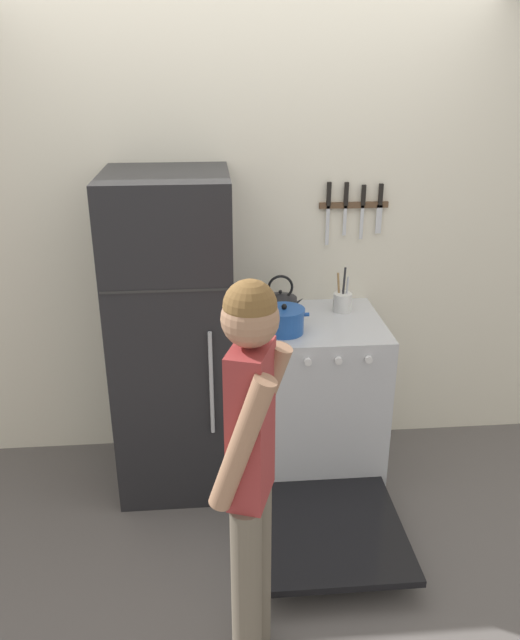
# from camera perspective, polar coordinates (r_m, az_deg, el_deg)

# --- Properties ---
(ground_plane) EXTENTS (14.00, 14.00, 0.00)m
(ground_plane) POSITION_cam_1_polar(r_m,az_deg,el_deg) (3.99, -0.71, -10.61)
(ground_plane) COLOR #5B5654
(wall_back) EXTENTS (10.00, 0.06, 2.55)m
(wall_back) POSITION_cam_1_polar(r_m,az_deg,el_deg) (3.49, -0.85, 7.48)
(wall_back) COLOR silver
(wall_back) RESTS_ON ground_plane
(refrigerator) EXTENTS (0.61, 0.68, 1.70)m
(refrigerator) POSITION_cam_1_polar(r_m,az_deg,el_deg) (3.29, -7.90, -1.54)
(refrigerator) COLOR black
(refrigerator) RESTS_ON ground_plane
(stove_range) EXTENTS (0.75, 1.38, 0.91)m
(stove_range) POSITION_cam_1_polar(r_m,az_deg,el_deg) (3.48, 4.67, -7.35)
(stove_range) COLOR silver
(stove_range) RESTS_ON ground_plane
(dutch_oven_pot) EXTENTS (0.25, 0.21, 0.15)m
(dutch_oven_pot) POSITION_cam_1_polar(r_m,az_deg,el_deg) (3.14, 2.21, -0.03)
(dutch_oven_pot) COLOR #1E4C9E
(dutch_oven_pot) RESTS_ON stove_range
(tea_kettle) EXTENTS (0.23, 0.18, 0.22)m
(tea_kettle) POSITION_cam_1_polar(r_m,az_deg,el_deg) (3.38, 1.90, 1.61)
(tea_kettle) COLOR black
(tea_kettle) RESTS_ON stove_range
(utensil_jar) EXTENTS (0.10, 0.10, 0.25)m
(utensil_jar) POSITION_cam_1_polar(r_m,az_deg,el_deg) (3.45, 7.54, 1.72)
(utensil_jar) COLOR silver
(utensil_jar) RESTS_ON stove_range
(person) EXTENTS (0.32, 0.37, 1.57)m
(person) POSITION_cam_1_polar(r_m,az_deg,el_deg) (2.20, -0.82, -13.16)
(person) COLOR #6B6051
(person) RESTS_ON ground_plane
(wall_knife_strip) EXTENTS (0.38, 0.03, 0.35)m
(wall_knife_strip) POSITION_cam_1_polar(r_m,az_deg,el_deg) (3.48, 8.59, 10.52)
(wall_knife_strip) COLOR brown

